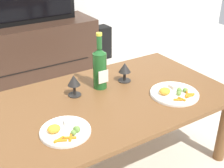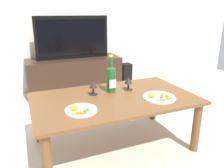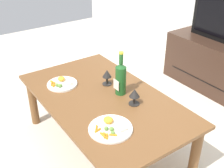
# 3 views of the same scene
# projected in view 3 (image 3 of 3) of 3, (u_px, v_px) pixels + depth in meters

# --- Properties ---
(ground_plane) EXTENTS (6.40, 6.40, 0.00)m
(ground_plane) POSITION_uv_depth(u_px,v_px,m) (104.00, 146.00, 2.34)
(ground_plane) COLOR beige
(dining_table) EXTENTS (1.39, 0.81, 0.48)m
(dining_table) POSITION_uv_depth(u_px,v_px,m) (103.00, 105.00, 2.14)
(dining_table) COLOR brown
(dining_table) RESTS_ON ground_plane
(wine_bottle) EXTENTS (0.08, 0.08, 0.34)m
(wine_bottle) POSITION_uv_depth(u_px,v_px,m) (121.00, 77.00, 2.09)
(wine_bottle) COLOR #1E5923
(wine_bottle) RESTS_ON dining_table
(goblet_left) EXTENTS (0.08, 0.08, 0.13)m
(goblet_left) POSITION_uv_depth(u_px,v_px,m) (107.00, 75.00, 2.23)
(goblet_left) COLOR black
(goblet_left) RESTS_ON dining_table
(goblet_right) EXTENTS (0.08, 0.08, 0.12)m
(goblet_right) POSITION_uv_depth(u_px,v_px,m) (134.00, 94.00, 1.99)
(goblet_right) COLOR black
(goblet_right) RESTS_ON dining_table
(dinner_plate_left) EXTENTS (0.24, 0.24, 0.05)m
(dinner_plate_left) POSITION_uv_depth(u_px,v_px,m) (62.00, 83.00, 2.26)
(dinner_plate_left) COLOR white
(dinner_plate_left) RESTS_ON dining_table
(dinner_plate_right) EXTENTS (0.28, 0.28, 0.05)m
(dinner_plate_right) POSITION_uv_depth(u_px,v_px,m) (111.00, 128.00, 1.77)
(dinner_plate_right) COLOR white
(dinner_plate_right) RESTS_ON dining_table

